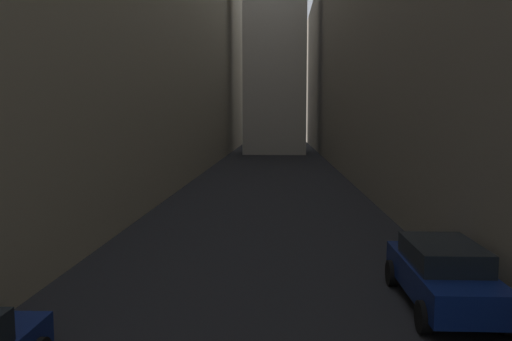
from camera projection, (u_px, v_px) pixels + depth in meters
ground_plane at (272, 172)px, 42.80m from camera, size 264.00×264.00×0.00m
building_block_left at (119, 16)px, 44.07m from camera, size 14.52×108.00×25.63m
building_block_right at (437, 39)px, 43.12m from camera, size 15.83×108.00×21.63m
parked_car_right_third at (442, 273)px, 12.27m from camera, size 1.88×4.52×1.54m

